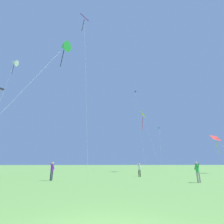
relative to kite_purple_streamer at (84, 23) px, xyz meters
name	(u,v)px	position (x,y,z in m)	size (l,w,h in m)	color
kite_purple_streamer	(84,23)	(0.00, 0.00, 0.00)	(2.68, 5.02, 24.41)	purple
kite_blue_delta	(135,91)	(14.28, 27.78, 1.94)	(1.17, 6.58, 25.04)	blue
kite_white_distant	(14,63)	(-13.74, 7.92, -2.49)	(2.11, 6.20, 20.72)	white
kite_green_small	(64,47)	(-2.19, -1.54, -6.01)	(4.23, 10.14, 17.30)	green
kite_red_high	(216,141)	(24.47, 8.62, -16.78)	(2.20, 7.87, 6.81)	red
kite_teal_box	(159,129)	(21.49, 28.39, -10.50)	(3.46, 7.58, 12.73)	teal
kite_yellow_diamond	(143,118)	(12.53, 14.50, -10.94)	(1.98, 6.62, 13.18)	yellow
person_with_spool	(139,168)	(8.10, 2.23, -21.45)	(0.53, 0.26, 1.68)	black
person_child_small	(197,170)	(11.73, -4.80, -21.40)	(0.40, 0.51, 1.77)	gray
person_foreground_watcher	(52,169)	(-1.94, -1.86, -21.40)	(0.55, 0.31, 1.76)	#2D3351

